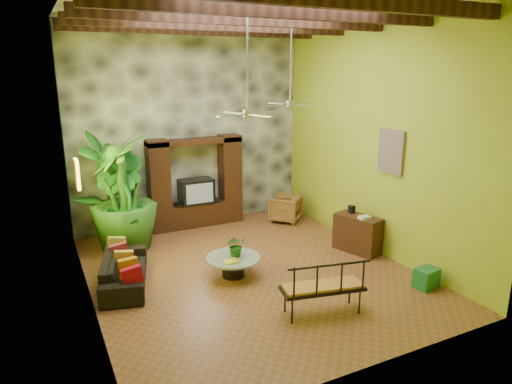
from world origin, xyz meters
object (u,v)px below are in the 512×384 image
iron_bench (326,285)px  ceiling_fan_front (248,101)px  side_console (357,234)px  tall_plant_a (107,189)px  tall_plant_b (122,202)px  coffee_table (233,264)px  ceiling_fan_back (290,94)px  green_bin (426,278)px  tall_plant_c (123,194)px  sofa (125,270)px  entertainment_center (196,189)px  wicker_armchair (285,208)px

iron_bench → ceiling_fan_front: bearing=120.9°
ceiling_fan_front → side_console: size_ratio=1.81×
tall_plant_a → tall_plant_b: (0.21, -0.61, -0.18)m
tall_plant_a → coffee_table: 3.58m
ceiling_fan_front → side_console: 4.11m
ceiling_fan_back → iron_bench: ceiling_fan_back is taller
ceiling_fan_front → green_bin: 4.62m
ceiling_fan_front → tall_plant_c: ceiling_fan_front is taller
sofa → tall_plant_b: bearing=3.2°
ceiling_fan_front → iron_bench: 3.37m
entertainment_center → ceiling_fan_back: ceiling_fan_back is taller
entertainment_center → sofa: bearing=-131.9°
sofa → coffee_table: size_ratio=1.84×
entertainment_center → tall_plant_b: (-2.01, -0.93, 0.16)m
sofa → tall_plant_c: tall_plant_c is taller
tall_plant_a → green_bin: bearing=-45.3°
wicker_armchair → entertainment_center: bearing=-61.8°
sofa → tall_plant_c: size_ratio=0.75×
tall_plant_a → wicker_armchair: bearing=-5.2°
iron_bench → entertainment_center: bearing=106.1°
ceiling_fan_front → tall_plant_a: bearing=122.2°
ceiling_fan_back → green_bin: size_ratio=4.37×
coffee_table → green_bin: (3.02, -2.04, -0.07)m
entertainment_center → ceiling_fan_back: bearing=-50.4°
ceiling_fan_back → green_bin: (1.05, -3.31, -3.22)m
coffee_table → side_console: size_ratio=1.03×
ceiling_fan_back → tall_plant_a: ceiling_fan_back is taller
ceiling_fan_back → green_bin: 4.73m
tall_plant_a → sofa: bearing=-93.1°
coffee_table → tall_plant_c: bearing=124.6°
sofa → tall_plant_c: (0.37, 1.74, 1.01)m
entertainment_center → side_console: 4.22m
tall_plant_a → green_bin: 7.01m
entertainment_center → iron_bench: entertainment_center is taller
ceiling_fan_back → wicker_armchair: (0.62, 1.21, -3.06)m
tall_plant_b → green_bin: tall_plant_b is taller
ceiling_fan_front → green_bin: (2.85, -1.71, -3.22)m
sofa → wicker_armchair: 4.94m
wicker_armchair → coffee_table: (-2.59, -2.48, -0.09)m
ceiling_fan_back → sofa: bearing=-170.2°
sofa → tall_plant_a: bearing=11.2°
ceiling_fan_back → sofa: 5.07m
tall_plant_a → tall_plant_b: tall_plant_a is taller
sofa → iron_bench: size_ratio=1.35×
sofa → tall_plant_b: (0.33, 1.69, 0.84)m
side_console → green_bin: side_console is taller
ceiling_fan_back → sofa: ceiling_fan_back is taller
ceiling_fan_front → tall_plant_a: size_ratio=0.71×
entertainment_center → green_bin: bearing=-63.2°
ceiling_fan_front → side_console: ceiling_fan_front is taller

